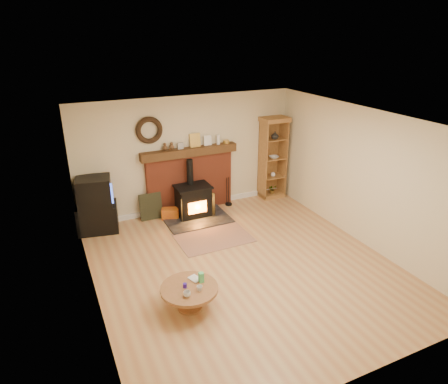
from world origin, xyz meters
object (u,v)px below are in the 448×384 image
curio_cabinet (272,158)px  tv_unit (96,206)px  wood_stove (194,202)px  coffee_table (190,291)px

curio_cabinet → tv_unit: bearing=-178.8°
wood_stove → tv_unit: wood_stove is taller
tv_unit → coffee_table: bearing=-74.9°
wood_stove → coffee_table: size_ratio=1.62×
wood_stove → coffee_table: wood_stove is taller
tv_unit → coffee_table: tv_unit is taller
coffee_table → curio_cabinet: bearing=43.9°
wood_stove → curio_cabinet: curio_cabinet is taller
wood_stove → tv_unit: (-2.04, 0.20, 0.21)m
wood_stove → curio_cabinet: (2.16, 0.28, 0.65)m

